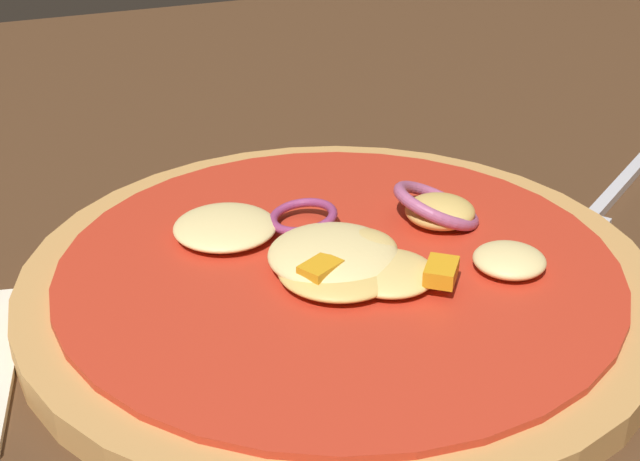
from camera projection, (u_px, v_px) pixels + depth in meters
The scene contains 3 objects.
dining_table at pixel (411, 262), 0.42m from camera, with size 1.43×0.91×0.03m.
pizza at pixel (340, 276), 0.36m from camera, with size 0.26×0.26×0.03m.
fork at pixel (612, 194), 0.44m from camera, with size 0.16×0.12×0.01m.
Camera 1 is at (-0.18, -0.32, 0.23)m, focal length 50.10 mm.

